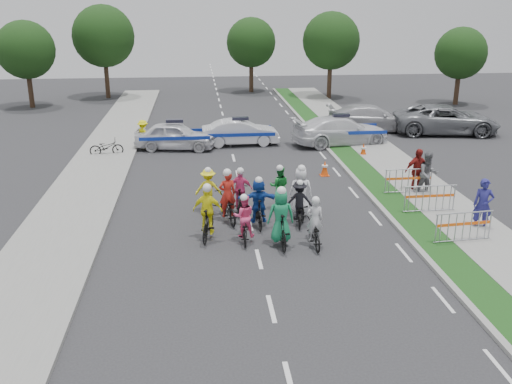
{
  "coord_description": "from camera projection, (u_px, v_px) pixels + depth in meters",
  "views": [
    {
      "loc": [
        -1.72,
        -15.86,
        7.53
      ],
      "look_at": [
        0.24,
        3.22,
        1.1
      ],
      "focal_mm": 40.0,
      "sensor_mm": 36.0,
      "label": 1
    }
  ],
  "objects": [
    {
      "name": "barrier_0",
      "position": [
        463.0,
        228.0,
        18.42
      ],
      "size": [
        2.04,
        0.68,
        1.12
      ],
      "primitive_type": null,
      "rotation": [
        0.0,
        0.0,
        0.09
      ],
      "color": "#A5A8AD",
      "rests_on": "ground"
    },
    {
      "name": "tree_2",
      "position": [
        461.0,
        53.0,
        42.57
      ],
      "size": [
        3.85,
        3.85,
        5.77
      ],
      "color": "#382619",
      "rests_on": "ground"
    },
    {
      "name": "civilian_sedan",
      "position": [
        371.0,
        118.0,
        34.67
      ],
      "size": [
        5.56,
        2.68,
        1.56
      ],
      "primitive_type": "imported",
      "rotation": [
        0.0,
        0.0,
        1.48
      ],
      "color": "#AAAAAF",
      "rests_on": "ground"
    },
    {
      "name": "civilian_suv",
      "position": [
        446.0,
        119.0,
        33.9
      ],
      "size": [
        6.48,
        3.73,
        1.7
      ],
      "primitive_type": "imported",
      "rotation": [
        0.0,
        0.0,
        1.42
      ],
      "color": "slate",
      "rests_on": "ground"
    },
    {
      "name": "rider_0",
      "position": [
        314.0,
        229.0,
        18.32
      ],
      "size": [
        0.59,
        1.69,
        1.72
      ],
      "rotation": [
        0.0,
        0.0,
        3.14
      ],
      "color": "black",
      "rests_on": "ground"
    },
    {
      "name": "rider_3",
      "position": [
        208.0,
        217.0,
        18.84
      ],
      "size": [
        1.04,
        1.92,
        1.95
      ],
      "rotation": [
        0.0,
        0.0,
        2.94
      ],
      "color": "black",
      "rests_on": "ground"
    },
    {
      "name": "barrier_2",
      "position": [
        408.0,
        182.0,
        23.14
      ],
      "size": [
        2.0,
        0.52,
        1.12
      ],
      "primitive_type": null,
      "rotation": [
        0.0,
        0.0,
        0.01
      ],
      "color": "#A5A8AD",
      "rests_on": "ground"
    },
    {
      "name": "tree_4",
      "position": [
        251.0,
        43.0,
        48.55
      ],
      "size": [
        4.2,
        4.2,
        6.3
      ],
      "color": "#382619",
      "rests_on": "ground"
    },
    {
      "name": "cone_1",
      "position": [
        363.0,
        150.0,
        29.0
      ],
      "size": [
        0.4,
        0.4,
        0.7
      ],
      "color": "#F24C0C",
      "rests_on": "ground"
    },
    {
      "name": "rider_1",
      "position": [
        281.0,
        223.0,
        18.28
      ],
      "size": [
        0.87,
        1.95,
        2.04
      ],
      "rotation": [
        0.0,
        0.0,
        3.17
      ],
      "color": "black",
      "rests_on": "ground"
    },
    {
      "name": "marshal_hiviz",
      "position": [
        143.0,
        134.0,
        30.5
      ],
      "size": [
        1.14,
        1.06,
        1.54
      ],
      "primitive_type": "imported",
      "rotation": [
        0.0,
        0.0,
        2.49
      ],
      "color": "yellow",
      "rests_on": "ground"
    },
    {
      "name": "police_car_1",
      "position": [
        240.0,
        132.0,
        31.29
      ],
      "size": [
        4.26,
        1.62,
        1.39
      ],
      "primitive_type": "imported",
      "rotation": [
        0.0,
        0.0,
        1.61
      ],
      "color": "silver",
      "rests_on": "ground"
    },
    {
      "name": "rider_6",
      "position": [
        228.0,
        204.0,
        20.4
      ],
      "size": [
        1.06,
        2.04,
        1.98
      ],
      "rotation": [
        0.0,
        0.0,
        3.35
      ],
      "color": "black",
      "rests_on": "ground"
    },
    {
      "name": "tree_0",
      "position": [
        26.0,
        50.0,
        41.24
      ],
      "size": [
        4.2,
        4.2,
        6.3
      ],
      "color": "#382619",
      "rests_on": "ground"
    },
    {
      "name": "sidewalk_right",
      "position": [
        433.0,
        196.0,
        22.96
      ],
      "size": [
        2.4,
        60.0,
        0.13
      ],
      "primitive_type": "cube",
      "color": "gray",
      "rests_on": "ground"
    },
    {
      "name": "rider_10",
      "position": [
        209.0,
        194.0,
        21.24
      ],
      "size": [
        1.02,
        1.78,
        1.77
      ],
      "rotation": [
        0.0,
        0.0,
        3.06
      ],
      "color": "black",
      "rests_on": "ground"
    },
    {
      "name": "sidewalk_left",
      "position": [
        74.0,
        209.0,
        21.59
      ],
      "size": [
        3.0,
        60.0,
        0.13
      ],
      "primitive_type": "cube",
      "color": "gray",
      "rests_on": "ground"
    },
    {
      "name": "grass_strip",
      "position": [
        389.0,
        198.0,
        22.78
      ],
      "size": [
        1.2,
        60.0,
        0.11
      ],
      "primitive_type": "cube",
      "color": "#1C4114",
      "rests_on": "ground"
    },
    {
      "name": "spectator_2",
      "position": [
        417.0,
        171.0,
        23.41
      ],
      "size": [
        1.14,
        0.63,
        1.85
      ],
      "primitive_type": "imported",
      "rotation": [
        0.0,
        0.0,
        0.17
      ],
      "color": "maroon",
      "rests_on": "ground"
    },
    {
      "name": "parked_bike",
      "position": [
        106.0,
        147.0,
        29.13
      ],
      "size": [
        1.75,
        0.8,
        0.89
      ],
      "primitive_type": "imported",
      "rotation": [
        0.0,
        0.0,
        1.7
      ],
      "color": "black",
      "rests_on": "ground"
    },
    {
      "name": "cone_0",
      "position": [
        325.0,
        168.0,
        25.83
      ],
      "size": [
        0.4,
        0.4,
        0.7
      ],
      "color": "#F24C0C",
      "rests_on": "ground"
    },
    {
      "name": "tree_1",
      "position": [
        331.0,
        41.0,
        45.25
      ],
      "size": [
        4.55,
        4.55,
        6.82
      ],
      "color": "#382619",
      "rests_on": "ground"
    },
    {
      "name": "rider_7",
      "position": [
        300.0,
        197.0,
        20.72
      ],
      "size": [
        0.87,
        1.93,
        2.01
      ],
      "rotation": [
        0.0,
        0.0,
        3.1
      ],
      "color": "black",
      "rests_on": "ground"
    },
    {
      "name": "police_car_0",
      "position": [
        175.0,
        136.0,
        30.35
      ],
      "size": [
        4.46,
        2.33,
        1.45
      ],
      "primitive_type": "imported",
      "rotation": [
        0.0,
        0.0,
        1.42
      ],
      "color": "silver",
      "rests_on": "ground"
    },
    {
      "name": "police_car_2",
      "position": [
        341.0,
        131.0,
        31.31
      ],
      "size": [
        5.64,
        3.02,
        1.55
      ],
      "primitive_type": "imported",
      "rotation": [
        0.0,
        0.0,
        1.73
      ],
      "color": "silver",
      "rests_on": "ground"
    },
    {
      "name": "spectator_0",
      "position": [
        483.0,
        205.0,
        19.51
      ],
      "size": [
        0.78,
        0.65,
        1.83
      ],
      "primitive_type": "imported",
      "rotation": [
        0.0,
        0.0,
        -0.37
      ],
      "color": "navy",
      "rests_on": "ground"
    },
    {
      "name": "tree_3",
      "position": [
        103.0,
        36.0,
        45.27
      ],
      "size": [
        4.9,
        4.9,
        7.35
      ],
      "color": "#382619",
      "rests_on": "ground"
    },
    {
      "name": "spectator_1",
      "position": [
        428.0,
        174.0,
        22.99
      ],
      "size": [
        0.93,
        0.75,
        1.81
      ],
      "primitive_type": "imported",
      "rotation": [
        0.0,
        0.0,
        0.07
      ],
      "color": "#55555A",
      "rests_on": "ground"
    },
    {
      "name": "rider_9",
      "position": [
        240.0,
        195.0,
        21.17
      ],
      "size": [
        0.95,
        1.75,
        1.78
      ],
      "rotation": [
        0.0,
        0.0,
        2.96
      ],
      "color": "black",
      "rests_on": "ground"
    },
    {
      "name": "ground",
      "position": [
        259.0,
        259.0,
        17.52
      ],
      "size": [
        90.0,
        90.0,
        0.0
      ],
      "primitive_type": "plane",
      "color": "#28282B",
      "rests_on": "ground"
    },
    {
      "name": "curb_right",
      "position": [
        372.0,
        199.0,
        22.72
      ],
      "size": [
        0.2,
        60.0,
        0.12
      ],
      "primitive_type": "cube",
      "color": "gray",
      "rests_on": "ground"
    },
    {
      "name": "rider_4",
      "position": [
        299.0,
        206.0,
        20.11
      ],
      "size": [
        0.98,
        1.69,
        1.66
      ],
      "rotation": [
        0.0,
        0.0,
        3.02
      ],
      "color": "black",
      "rests_on": "ground"
    },
    {
      "name": "barrier_1",
      "position": [
        430.0,
        200.0,
        21.05
      ],
      "size": [
        2.01,
        0.55,
        1.12
      ],
      "primitive_type": null,
      "rotation": [
        0.0,
        0.0,
        0.02
      ],
      "color": "#A5A8AD",
      "rests_on": "ground"
    },
    {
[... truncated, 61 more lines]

